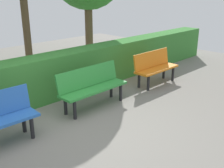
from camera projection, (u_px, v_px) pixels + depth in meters
The scene contains 4 objects.
ground_plane at pixel (77, 134), 4.87m from camera, with size 16.00×16.00×0.00m, color gray.
bench_orange at pixel (155, 66), 7.28m from camera, with size 1.39×0.47×0.86m.
bench_green at pixel (92, 85), 5.85m from camera, with size 1.62×0.47×0.86m.
hedge_row at pixel (63, 74), 6.54m from camera, with size 11.89×0.62×1.02m, color #387F33.
Camera 1 is at (2.63, 3.47, 2.44)m, focal length 44.18 mm.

